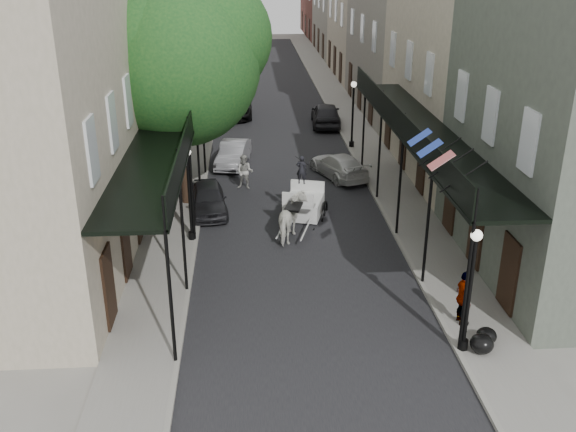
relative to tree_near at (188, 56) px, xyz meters
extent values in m
plane|color=gray|center=(4.20, -10.18, -6.49)|extent=(140.00, 140.00, 0.00)
cube|color=black|center=(4.20, 9.82, -6.48)|extent=(8.00, 90.00, 0.01)
cube|color=gray|center=(-0.80, 9.82, -6.43)|extent=(2.20, 90.00, 0.12)
cube|color=gray|center=(9.20, 9.82, -6.43)|extent=(2.20, 90.00, 0.12)
cube|color=#C2B39B|center=(-4.40, 19.82, -1.24)|extent=(5.00, 80.00, 10.50)
cube|color=gray|center=(12.80, 19.82, -1.24)|extent=(5.00, 80.00, 10.50)
cube|color=black|center=(-0.80, -3.18, -2.49)|extent=(2.20, 18.00, 0.12)
cube|color=black|center=(0.25, -3.18, -1.99)|extent=(0.06, 18.00, 1.00)
cylinder|color=black|center=(0.20, -12.18, -4.37)|extent=(0.10, 0.10, 4.00)
cylinder|color=black|center=(0.20, -4.18, -4.37)|extent=(0.10, 0.10, 4.00)
cylinder|color=black|center=(0.20, 3.82, -4.37)|extent=(0.10, 0.10, 4.00)
cube|color=black|center=(9.20, -3.18, -2.49)|extent=(2.20, 18.00, 0.12)
cube|color=black|center=(8.15, -3.18, -1.99)|extent=(0.06, 18.00, 1.00)
cylinder|color=black|center=(8.20, -12.18, -4.37)|extent=(0.10, 0.10, 4.00)
cylinder|color=black|center=(8.20, -4.18, -4.37)|extent=(0.10, 0.10, 4.00)
cylinder|color=black|center=(8.20, 3.82, -4.37)|extent=(0.10, 0.10, 4.00)
cylinder|color=#382619|center=(-0.40, -0.18, -3.57)|extent=(0.44, 0.44, 5.60)
sphere|color=#17471C|center=(-0.40, -0.18, -0.29)|extent=(6.80, 6.80, 6.80)
sphere|color=#17471C|center=(0.96, 0.42, 0.71)|extent=(5.10, 5.10, 5.10)
cylinder|color=#382619|center=(-0.40, 13.82, -3.85)|extent=(0.44, 0.44, 5.04)
sphere|color=#17471C|center=(-0.40, 13.82, -0.91)|extent=(6.00, 6.00, 6.00)
sphere|color=#17471C|center=(0.80, 14.42, -0.01)|extent=(4.50, 4.50, 4.50)
cylinder|color=black|center=(8.30, -12.18, -6.22)|extent=(0.28, 0.28, 0.30)
cylinder|color=black|center=(8.30, -12.18, -4.67)|extent=(0.12, 0.12, 3.40)
sphere|color=white|center=(8.30, -12.18, -2.82)|extent=(0.32, 0.32, 0.32)
cylinder|color=black|center=(0.10, -4.18, -6.22)|extent=(0.28, 0.28, 0.30)
cylinder|color=black|center=(0.10, -4.18, -4.67)|extent=(0.12, 0.12, 3.40)
sphere|color=white|center=(0.10, -4.18, -2.82)|extent=(0.32, 0.32, 0.32)
cylinder|color=black|center=(8.30, 7.82, -6.22)|extent=(0.28, 0.28, 0.30)
cylinder|color=black|center=(8.30, 7.82, -4.67)|extent=(0.12, 0.12, 3.40)
sphere|color=white|center=(8.30, 7.82, -2.82)|extent=(0.32, 0.32, 0.32)
imported|color=silver|center=(4.05, -4.18, -5.61)|extent=(1.47, 2.25, 1.75)
torus|color=black|center=(4.04, -0.99, -5.83)|extent=(0.46, 1.34, 1.37)
torus|color=black|center=(5.72, -1.46, -5.83)|extent=(0.46, 1.34, 1.37)
torus|color=black|center=(3.85, -2.47, -6.15)|extent=(0.26, 0.70, 0.71)
torus|color=black|center=(5.11, -2.83, -6.15)|extent=(0.26, 0.70, 0.71)
cube|color=silver|center=(4.82, -1.42, -5.38)|extent=(1.94, 2.24, 0.74)
cube|color=silver|center=(4.52, -2.49, -4.85)|extent=(1.38, 0.90, 0.13)
cube|color=silver|center=(4.45, -2.75, -4.53)|extent=(1.25, 0.45, 0.53)
imported|color=black|center=(4.52, -2.49, -4.19)|extent=(0.50, 0.39, 1.19)
imported|color=#A8A79F|center=(2.20, 1.63, -5.65)|extent=(0.95, 0.82, 1.67)
imported|color=gray|center=(-1.14, 2.17, -5.47)|extent=(1.32, 1.26, 1.80)
imported|color=gray|center=(8.68, -10.84, -5.50)|extent=(0.44, 1.03, 1.74)
imported|color=black|center=(0.60, -1.18, -5.85)|extent=(1.93, 3.88, 1.27)
imported|color=#939297|center=(1.60, 5.22, -5.86)|extent=(1.97, 3.99, 1.26)
imported|color=black|center=(1.60, 15.83, -5.81)|extent=(2.28, 4.91, 1.36)
imported|color=silver|center=(6.88, 3.04, -5.90)|extent=(2.97, 4.39, 1.18)
imported|color=black|center=(7.44, 12.92, -5.74)|extent=(2.04, 4.51, 1.50)
ellipsoid|color=black|center=(8.76, -12.38, -6.08)|extent=(0.67, 0.67, 0.57)
ellipsoid|color=black|center=(9.06, -11.93, -6.13)|extent=(0.59, 0.59, 0.47)
camera|label=1|loc=(2.31, -27.14, 4.20)|focal=40.00mm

